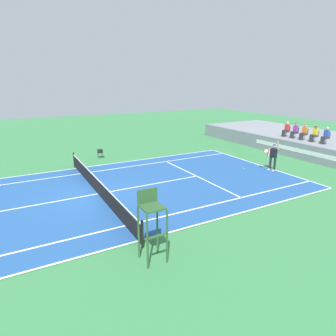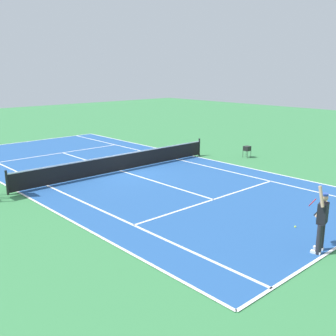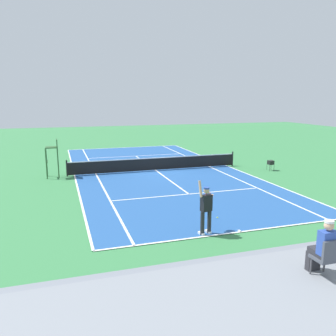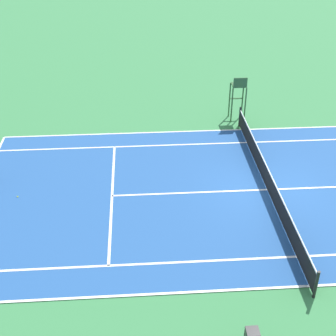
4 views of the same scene
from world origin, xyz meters
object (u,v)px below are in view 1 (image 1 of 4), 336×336
at_px(spectator_seated_2, 304,132).
at_px(spectator_seated_1, 295,131).
at_px(spectator_seated_3, 314,134).
at_px(umpire_chair, 151,217).
at_px(tennis_ball, 244,169).
at_px(tennis_player, 273,156).
at_px(spectator_seated_0, 286,129).
at_px(ball_hopper, 100,151).
at_px(spectator_seated_4, 326,136).

bearing_deg(spectator_seated_2, spectator_seated_1, 180.00).
distance_m(spectator_seated_3, umpire_chair, 18.52).
distance_m(tennis_ball, umpire_chair, 12.23).
bearing_deg(umpire_chair, spectator_seated_2, 113.12).
height_order(tennis_player, umpire_chair, umpire_chair).
relative_size(spectator_seated_1, tennis_player, 0.61).
relative_size(spectator_seated_0, umpire_chair, 0.52).
relative_size(spectator_seated_1, spectator_seated_2, 1.00).
height_order(spectator_seated_2, umpire_chair, spectator_seated_2).
xyz_separation_m(tennis_player, ball_hopper, (-9.02, -9.31, -0.42)).
height_order(spectator_seated_3, ball_hopper, spectator_seated_3).
relative_size(spectator_seated_4, ball_hopper, 1.81).
distance_m(spectator_seated_2, spectator_seated_4, 1.89).
bearing_deg(spectator_seated_1, spectator_seated_3, 0.00).
bearing_deg(spectator_seated_2, spectator_seated_4, 0.00).
xyz_separation_m(spectator_seated_3, tennis_ball, (-0.09, -7.13, -1.85)).
bearing_deg(ball_hopper, tennis_player, 45.90).
xyz_separation_m(spectator_seated_0, ball_hopper, (-5.25, -15.00, -1.31)).
relative_size(tennis_player, umpire_chair, 0.85).
distance_m(spectator_seated_0, spectator_seated_4, 3.63).
bearing_deg(tennis_player, spectator_seated_3, 100.85).
distance_m(spectator_seated_3, spectator_seated_4, 0.95).
bearing_deg(spectator_seated_0, tennis_ball, -70.01).
bearing_deg(spectator_seated_2, tennis_player, -70.36).
bearing_deg(spectator_seated_2, ball_hopper, -114.99).
bearing_deg(spectator_seated_0, tennis_player, -56.45).
height_order(spectator_seated_4, tennis_ball, spectator_seated_4).
relative_size(spectator_seated_2, tennis_ball, 18.60).
height_order(spectator_seated_0, spectator_seated_1, same).
xyz_separation_m(spectator_seated_4, tennis_ball, (-1.03, -7.13, -1.85)).
bearing_deg(ball_hopper, spectator_seated_0, 70.72).
height_order(spectator_seated_0, spectator_seated_4, same).
distance_m(spectator_seated_1, tennis_player, 6.45).
bearing_deg(spectator_seated_0, spectator_seated_3, 0.00).
relative_size(spectator_seated_1, umpire_chair, 0.52).
bearing_deg(umpire_chair, spectator_seated_0, 117.80).
xyz_separation_m(tennis_player, umpire_chair, (5.38, -11.66, 0.56)).
distance_m(spectator_seated_1, spectator_seated_2, 0.88).
bearing_deg(spectator_seated_4, tennis_ball, -98.24).
distance_m(spectator_seated_0, ball_hopper, 15.95).
distance_m(spectator_seated_3, tennis_ball, 7.37).
bearing_deg(spectator_seated_3, spectator_seated_4, 0.00).
bearing_deg(spectator_seated_0, spectator_seated_1, 0.00).
distance_m(spectator_seated_0, spectator_seated_1, 0.86).
bearing_deg(spectator_seated_1, spectator_seated_4, 0.00).
distance_m(spectator_seated_4, tennis_player, 5.76).
bearing_deg(spectator_seated_2, spectator_seated_0, 180.00).
distance_m(tennis_player, umpire_chair, 12.85).
relative_size(spectator_seated_2, ball_hopper, 1.81).
xyz_separation_m(spectator_seated_2, ball_hopper, (-6.99, -15.00, -1.31)).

